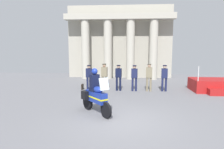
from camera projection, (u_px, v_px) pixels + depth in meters
ground_plane at (121, 120)px, 7.65m from camera, size 28.00×28.00×0.00m
colonnade_backdrop at (119, 41)px, 17.98m from camera, size 9.51×1.58×6.56m
reviewing_stand at (213, 86)px, 12.70m from camera, size 2.61×2.37×1.67m
officer_in_row_0 at (89, 75)px, 13.05m from camera, size 0.41×0.27×1.63m
officer_in_row_1 at (104, 75)px, 13.02m from camera, size 0.41×0.27×1.72m
officer_in_row_2 at (119, 76)px, 12.83m from camera, size 0.41×0.27×1.65m
officer_in_row_3 at (134, 76)px, 12.69m from camera, size 0.41×0.27×1.65m
officer_in_row_4 at (149, 75)px, 12.61m from camera, size 0.41×0.27×1.75m
officer_in_row_5 at (164, 76)px, 12.62m from camera, size 0.41×0.27×1.67m
motorcycle_with_rider at (95, 95)px, 8.39m from camera, size 1.45×1.67×1.90m
briefcase_on_ground at (82, 87)px, 13.29m from camera, size 0.10×0.32×0.36m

